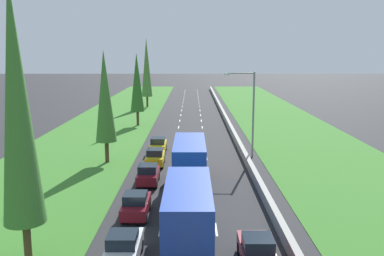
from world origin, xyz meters
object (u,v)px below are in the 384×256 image
at_px(yellow_hatchback_left_lane_sixth, 156,145).
at_px(street_light_mast, 248,108).
at_px(blue_box_truck_centre_lane, 187,215).
at_px(poplar_tree_second, 103,97).
at_px(yellow_hatchback_left_lane, 153,157).
at_px(maroon_hatchback_left_lane_fourth, 146,174).
at_px(poplar_tree_third, 135,83).
at_px(blue_box_truck_centre_lane_third, 188,163).
at_px(white_hatchback_left_lane_second, 122,247).
at_px(poplar_tree_nearest, 15,104).
at_px(maroon_hatchback_left_lane, 134,205).
at_px(poplar_tree_fourth, 145,68).
at_px(maroon_hatchback_right_lane, 255,251).

xyz_separation_m(yellow_hatchback_left_lane_sixth, street_light_mast, (9.82, -1.96, 4.40)).
distance_m(blue_box_truck_centre_lane, poplar_tree_second, 21.37).
height_order(yellow_hatchback_left_lane, street_light_mast, street_light_mast).
height_order(maroon_hatchback_left_lane_fourth, yellow_hatchback_left_lane, same).
height_order(blue_box_truck_centre_lane, poplar_tree_second, poplar_tree_second).
height_order(yellow_hatchback_left_lane, poplar_tree_third, poplar_tree_third).
xyz_separation_m(blue_box_truck_centre_lane_third, yellow_hatchback_left_lane_sixth, (-3.55, 12.52, -1.35)).
distance_m(white_hatchback_left_lane_second, yellow_hatchback_left_lane_sixth, 24.50).
relative_size(white_hatchback_left_lane_second, maroon_hatchback_left_lane_fourth, 1.00).
bearing_deg(yellow_hatchback_left_lane, poplar_tree_second, 167.23).
distance_m(white_hatchback_left_lane_second, poplar_tree_third, 42.32).
xyz_separation_m(white_hatchback_left_lane_second, maroon_hatchback_left_lane_fourth, (-0.09, 13.36, 0.00)).
bearing_deg(yellow_hatchback_left_lane_sixth, white_hatchback_left_lane_second, -89.70).
bearing_deg(poplar_tree_nearest, maroon_hatchback_left_lane, 50.87).
bearing_deg(poplar_tree_third, poplar_tree_second, -90.96).
xyz_separation_m(yellow_hatchback_left_lane_sixth, poplar_tree_nearest, (-5.00, -24.34, 7.62)).
bearing_deg(poplar_tree_second, blue_box_truck_centre_lane_third, -44.67).
distance_m(poplar_tree_nearest, poplar_tree_third, 41.57).
relative_size(maroon_hatchback_left_lane, maroon_hatchback_left_lane_fourth, 1.00).
distance_m(maroon_hatchback_left_lane_fourth, poplar_tree_fourth, 50.32).
xyz_separation_m(maroon_hatchback_left_lane, poplar_tree_nearest, (-4.96, -6.09, 7.62)).
bearing_deg(maroon_hatchback_right_lane, white_hatchback_left_lane_second, 176.77).
bearing_deg(maroon_hatchback_left_lane_fourth, yellow_hatchback_left_lane_sixth, 90.20).
xyz_separation_m(poplar_tree_second, street_light_mast, (14.63, 2.29, -1.45)).
relative_size(poplar_tree_third, street_light_mast, 1.21).
xyz_separation_m(maroon_hatchback_left_lane, maroon_hatchback_left_lane_fourth, (0.09, 7.10, 0.00)).
relative_size(poplar_tree_third, poplar_tree_fourth, 0.79).
xyz_separation_m(blue_box_truck_centre_lane, poplar_tree_nearest, (-8.54, -0.94, 6.28)).
distance_m(blue_box_truck_centre_lane, maroon_hatchback_right_lane, 4.11).
height_order(blue_box_truck_centre_lane_third, poplar_tree_nearest, poplar_tree_nearest).
bearing_deg(yellow_hatchback_left_lane, blue_box_truck_centre_lane, -79.31).
relative_size(maroon_hatchback_left_lane_fourth, poplar_tree_nearest, 0.26).
distance_m(white_hatchback_left_lane_second, maroon_hatchback_left_lane_fourth, 13.36).
height_order(poplar_tree_nearest, street_light_mast, poplar_tree_nearest).
distance_m(maroon_hatchback_left_lane, poplar_tree_nearest, 10.94).
distance_m(maroon_hatchback_left_lane, street_light_mast, 19.54).
bearing_deg(blue_box_truck_centre_lane, maroon_hatchback_left_lane_fourth, 105.94).
bearing_deg(yellow_hatchback_left_lane_sixth, poplar_tree_nearest, -101.62).
bearing_deg(poplar_tree_third, poplar_tree_fourth, 92.18).
xyz_separation_m(white_hatchback_left_lane_second, poplar_tree_second, (-4.94, 20.26, 5.84)).
bearing_deg(poplar_tree_third, maroon_hatchback_right_lane, -74.61).
height_order(maroon_hatchback_left_lane, maroon_hatchback_left_lane_fourth, same).
distance_m(maroon_hatchback_right_lane, poplar_tree_fourth, 64.88).
bearing_deg(yellow_hatchback_left_lane, blue_box_truck_centre_lane_third, -64.44).
xyz_separation_m(poplar_tree_third, poplar_tree_fourth, (-0.81, 21.21, 1.43)).
bearing_deg(poplar_tree_nearest, poplar_tree_second, 89.46).
distance_m(white_hatchback_left_lane_second, poplar_tree_nearest, 9.19).
relative_size(maroon_hatchback_left_lane_fourth, blue_box_truck_centre_lane, 0.41).
bearing_deg(street_light_mast, blue_box_truck_centre_lane_third, -120.66).
bearing_deg(poplar_tree_third, poplar_tree_nearest, -90.76).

